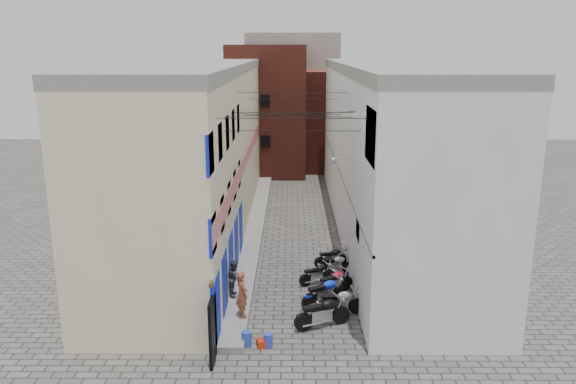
{
  "coord_description": "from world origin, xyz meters",
  "views": [
    {
      "loc": [
        -0.02,
        -16.47,
        9.73
      ],
      "look_at": [
        -0.22,
        9.79,
        3.0
      ],
      "focal_mm": 35.0,
      "sensor_mm": 36.0,
      "label": 1
    }
  ],
  "objects_px": {
    "motorcycle_d": "(334,281)",
    "red_crate": "(264,343)",
    "motorcycle_b": "(339,301)",
    "water_jug_far": "(246,339)",
    "motorcycle_g": "(332,256)",
    "motorcycle_f": "(335,264)",
    "motorcycle_e": "(317,273)",
    "person_a": "(242,294)",
    "motorcycle_a": "(322,311)",
    "water_jug_near": "(268,340)",
    "person_b": "(235,278)",
    "motorcycle_c": "(325,291)"
  },
  "relations": [
    {
      "from": "person_b",
      "to": "motorcycle_e",
      "type": "bearing_deg",
      "value": -62.37
    },
    {
      "from": "motorcycle_a",
      "to": "water_jug_far",
      "type": "distance_m",
      "value": 2.95
    },
    {
      "from": "water_jug_near",
      "to": "person_a",
      "type": "bearing_deg",
      "value": 120.51
    },
    {
      "from": "motorcycle_b",
      "to": "water_jug_near",
      "type": "xyz_separation_m",
      "value": [
        -2.58,
        -2.38,
        -0.32
      ]
    },
    {
      "from": "motorcycle_d",
      "to": "motorcycle_e",
      "type": "height_order",
      "value": "motorcycle_d"
    },
    {
      "from": "red_crate",
      "to": "water_jug_far",
      "type": "bearing_deg",
      "value": 172.38
    },
    {
      "from": "motorcycle_a",
      "to": "red_crate",
      "type": "xyz_separation_m",
      "value": [
        -2.04,
        -1.38,
        -0.49
      ]
    },
    {
      "from": "motorcycle_g",
      "to": "person_a",
      "type": "bearing_deg",
      "value": -54.47
    },
    {
      "from": "motorcycle_b",
      "to": "red_crate",
      "type": "bearing_deg",
      "value": -57.93
    },
    {
      "from": "person_a",
      "to": "red_crate",
      "type": "distance_m",
      "value": 2.16
    },
    {
      "from": "motorcycle_e",
      "to": "motorcycle_f",
      "type": "relative_size",
      "value": 0.98
    },
    {
      "from": "motorcycle_e",
      "to": "motorcycle_f",
      "type": "xyz_separation_m",
      "value": [
        0.85,
        1.04,
        0.01
      ]
    },
    {
      "from": "person_a",
      "to": "person_b",
      "type": "xyz_separation_m",
      "value": [
        -0.44,
        1.83,
        -0.15
      ]
    },
    {
      "from": "motorcycle_a",
      "to": "water_jug_near",
      "type": "distance_m",
      "value": 2.37
    },
    {
      "from": "motorcycle_d",
      "to": "person_b",
      "type": "bearing_deg",
      "value": -116.59
    },
    {
      "from": "motorcycle_d",
      "to": "red_crate",
      "type": "bearing_deg",
      "value": -68.81
    },
    {
      "from": "motorcycle_d",
      "to": "person_a",
      "type": "bearing_deg",
      "value": -91.0
    },
    {
      "from": "motorcycle_c",
      "to": "person_a",
      "type": "xyz_separation_m",
      "value": [
        -3.09,
        -1.47,
        0.53
      ]
    },
    {
      "from": "motorcycle_b",
      "to": "person_a",
      "type": "height_order",
      "value": "person_a"
    },
    {
      "from": "motorcycle_d",
      "to": "motorcycle_e",
      "type": "relative_size",
      "value": 1.13
    },
    {
      "from": "motorcycle_d",
      "to": "water_jug_near",
      "type": "bearing_deg",
      "value": -67.31
    },
    {
      "from": "motorcycle_a",
      "to": "motorcycle_g",
      "type": "distance_m",
      "value": 5.84
    },
    {
      "from": "motorcycle_f",
      "to": "motorcycle_a",
      "type": "bearing_deg",
      "value": -15.42
    },
    {
      "from": "motorcycle_a",
      "to": "motorcycle_g",
      "type": "height_order",
      "value": "motorcycle_a"
    },
    {
      "from": "motorcycle_d",
      "to": "motorcycle_g",
      "type": "bearing_deg",
      "value": 141.2
    },
    {
      "from": "motorcycle_b",
      "to": "motorcycle_d",
      "type": "relative_size",
      "value": 1.01
    },
    {
      "from": "motorcycle_e",
      "to": "motorcycle_g",
      "type": "height_order",
      "value": "motorcycle_g"
    },
    {
      "from": "motorcycle_a",
      "to": "motorcycle_c",
      "type": "height_order",
      "value": "motorcycle_a"
    },
    {
      "from": "person_b",
      "to": "water_jug_near",
      "type": "height_order",
      "value": "person_b"
    },
    {
      "from": "motorcycle_c",
      "to": "water_jug_near",
      "type": "xyz_separation_m",
      "value": [
        -2.08,
        -3.18,
        -0.36
      ]
    },
    {
      "from": "motorcycle_g",
      "to": "person_a",
      "type": "relative_size",
      "value": 0.98
    },
    {
      "from": "motorcycle_e",
      "to": "water_jug_far",
      "type": "xyz_separation_m",
      "value": [
        -2.6,
        -5.18,
        -0.23
      ]
    },
    {
      "from": "motorcycle_e",
      "to": "person_a",
      "type": "xyz_separation_m",
      "value": [
        -2.87,
        -3.54,
        0.64
      ]
    },
    {
      "from": "motorcycle_e",
      "to": "person_a",
      "type": "distance_m",
      "value": 4.6
    },
    {
      "from": "motorcycle_d",
      "to": "water_jug_far",
      "type": "relative_size",
      "value": 3.7
    },
    {
      "from": "motorcycle_b",
      "to": "person_a",
      "type": "bearing_deg",
      "value": -88.44
    },
    {
      "from": "motorcycle_d",
      "to": "motorcycle_e",
      "type": "bearing_deg",
      "value": 176.31
    },
    {
      "from": "motorcycle_a",
      "to": "water_jug_near",
      "type": "xyz_separation_m",
      "value": [
        -1.89,
        -1.38,
        -0.39
      ]
    },
    {
      "from": "motorcycle_d",
      "to": "motorcycle_f",
      "type": "relative_size",
      "value": 1.11
    },
    {
      "from": "motorcycle_e",
      "to": "person_b",
      "type": "bearing_deg",
      "value": -90.98
    },
    {
      "from": "motorcycle_b",
      "to": "motorcycle_d",
      "type": "bearing_deg",
      "value": 172.97
    },
    {
      "from": "person_a",
      "to": "motorcycle_c",
      "type": "bearing_deg",
      "value": -93.98
    },
    {
      "from": "red_crate",
      "to": "motorcycle_a",
      "type": "bearing_deg",
      "value": 34.14
    },
    {
      "from": "motorcycle_g",
      "to": "motorcycle_a",
      "type": "bearing_deg",
      "value": -28.09
    },
    {
      "from": "motorcycle_b",
      "to": "motorcycle_d",
      "type": "xyz_separation_m",
      "value": [
        -0.06,
        1.86,
        -0.01
      ]
    },
    {
      "from": "motorcycle_b",
      "to": "motorcycle_g",
      "type": "relative_size",
      "value": 1.12
    },
    {
      "from": "motorcycle_f",
      "to": "motorcycle_e",
      "type": "bearing_deg",
      "value": -45.33
    },
    {
      "from": "person_b",
      "to": "motorcycle_c",
      "type": "bearing_deg",
      "value": -95.55
    },
    {
      "from": "motorcycle_f",
      "to": "red_crate",
      "type": "bearing_deg",
      "value": -30.35
    },
    {
      "from": "water_jug_far",
      "to": "motorcycle_g",
      "type": "bearing_deg",
      "value": 64.63
    }
  ]
}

